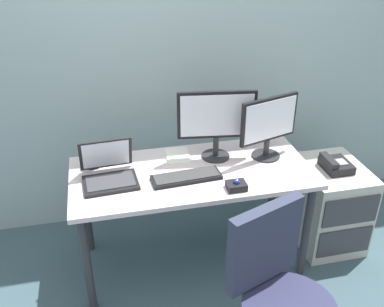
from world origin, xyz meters
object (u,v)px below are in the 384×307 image
file_cabinet (328,204)px  laptop (109,172)px  monitor_side (269,124)px  desk_phone (335,165)px  trackball_mouse (236,185)px  keyboard (186,177)px  coffee_mug (92,160)px  monitor_main (217,120)px  paper_notepad (178,156)px

file_cabinet → laptop: bearing=-179.8°
file_cabinet → monitor_side: monitor_side is taller
desk_phone → trackball_mouse: (-0.77, -0.25, 0.11)m
keyboard → file_cabinet: bearing=5.4°
trackball_mouse → coffee_mug: size_ratio=1.13×
laptop → monitor_main: bearing=10.4°
file_cabinet → desk_phone: 0.33m
keyboard → coffee_mug: 0.60m
monitor_side → keyboard: bearing=-164.7°
monitor_main → paper_notepad: (-0.24, 0.06, -0.26)m
desk_phone → coffee_mug: bearing=173.1°
desk_phone → monitor_side: bearing=171.4°
file_cabinet → paper_notepad: paper_notepad is taller
monitor_side → paper_notepad: bearing=167.3°
trackball_mouse → paper_notepad: bearing=119.7°
desk_phone → paper_notepad: size_ratio=0.96×
monitor_main → paper_notepad: 0.35m
laptop → coffee_mug: bearing=117.0°
monitor_main → coffee_mug: (-0.77, 0.05, -0.21)m
keyboard → trackball_mouse: 0.30m
trackball_mouse → paper_notepad: size_ratio=0.53×
file_cabinet → monitor_main: (-0.79, 0.12, 0.68)m
file_cabinet → keyboard: size_ratio=1.42×
trackball_mouse → coffee_mug: coffee_mug is taller
file_cabinet → monitor_main: 1.05m
file_cabinet → laptop: 1.55m
file_cabinet → keyboard: 1.12m
desk_phone → paper_notepad: paper_notepad is taller
coffee_mug → monitor_side: bearing=-6.1°
desk_phone → keyboard: 1.03m
file_cabinet → coffee_mug: bearing=173.8°
monitor_side → trackball_mouse: monitor_side is taller
monitor_main → desk_phone: bearing=-9.9°
keyboard → paper_notepad: (0.00, 0.28, -0.01)m
desk_phone → monitor_main: (-0.79, 0.14, 0.35)m
laptop → trackball_mouse: 0.74m
laptop → trackball_mouse: bearing=-20.3°
keyboard → laptop: bearing=168.2°
keyboard → coffee_mug: coffee_mug is taller
file_cabinet → keyboard: (-1.03, -0.10, 0.43)m
file_cabinet → monitor_main: monitor_main is taller
desk_phone → paper_notepad: 1.04m
trackball_mouse → coffee_mug: (-0.78, 0.43, 0.03)m
keyboard → laptop: (-0.44, 0.09, 0.04)m
monitor_main → trackball_mouse: 0.45m
trackball_mouse → paper_notepad: trackball_mouse is taller
file_cabinet → desk_phone: size_ratio=2.97×
file_cabinet → monitor_side: size_ratio=1.47×
monitor_side → coffee_mug: monitor_side is taller
file_cabinet → monitor_side: 0.80m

